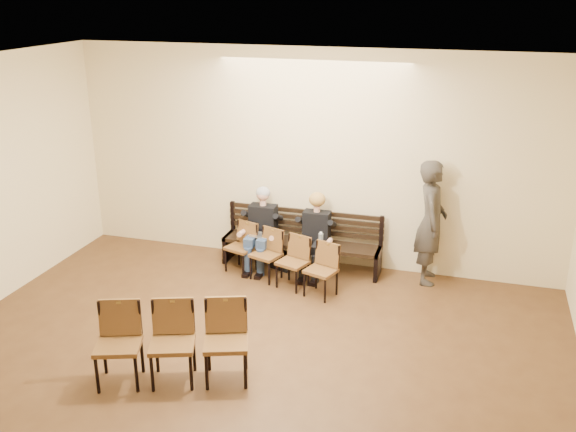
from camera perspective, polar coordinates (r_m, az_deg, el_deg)
name	(u,v)px	position (r m, az deg, el deg)	size (l,w,h in m)	color
room_walls	(203,187)	(6.23, -7.60, 2.56)	(8.02, 10.01, 3.51)	beige
bench	(301,255)	(10.48, 1.17, -3.45)	(2.60, 0.90, 0.45)	black
seated_man	(261,229)	(10.39, -2.39, -1.15)	(0.54, 0.75, 1.30)	black
seated_woman	(315,237)	(10.16, 2.41, -1.89)	(0.52, 0.72, 1.21)	black
laptop	(260,237)	(10.28, -2.51, -1.85)	(0.33, 0.26, 0.24)	silver
water_bottle	(321,247)	(9.88, 2.92, -2.77)	(0.07, 0.07, 0.24)	silver
bag	(283,261)	(10.48, -0.48, -4.00)	(0.35, 0.24, 0.26)	black
passerby	(432,213)	(9.94, 12.66, 0.25)	(0.81, 0.54, 2.23)	#38332D
chair_row_front	(279,259)	(9.88, -0.80, -3.83)	(1.94, 0.44, 0.80)	brown
chair_row_back	(172,345)	(7.62, -10.25, -11.18)	(1.73, 0.53, 0.97)	brown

